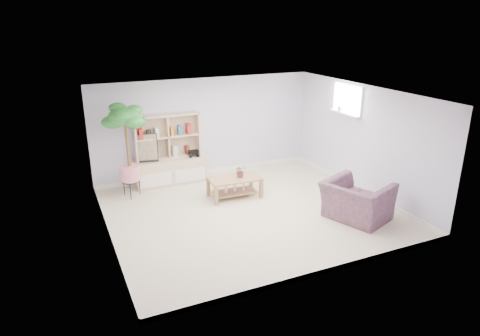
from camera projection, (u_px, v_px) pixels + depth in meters
name	position (u px, v px, depth m)	size (l,w,h in m)	color
floor	(249.00, 212.00, 8.70)	(5.50, 5.00, 0.01)	beige
ceiling	(250.00, 94.00, 7.90)	(5.50, 5.00, 0.01)	white
walls	(250.00, 156.00, 8.30)	(5.51, 5.01, 2.40)	silver
baseboard	(249.00, 210.00, 8.68)	(5.50, 5.00, 0.10)	white
window	(348.00, 99.00, 9.61)	(0.10, 0.98, 0.68)	silver
window_sill	(344.00, 113.00, 9.69)	(0.14, 1.00, 0.04)	white
storage_unit	(169.00, 150.00, 9.96)	(1.64, 0.55, 1.64)	#E1B88B
poster	(147.00, 148.00, 9.69)	(0.47, 0.11, 0.65)	gold
toy_truck	(194.00, 153.00, 10.13)	(0.33, 0.22, 0.17)	black
coffee_table	(235.00, 187.00, 9.35)	(1.11, 0.60, 0.45)	#915F32
table_plant	(241.00, 171.00, 9.26)	(0.25, 0.21, 0.27)	#296129
floor_tree	(128.00, 152.00, 9.12)	(0.76, 0.76, 2.07)	#227126
armchair	(357.00, 198.00, 8.26)	(1.18, 1.02, 0.87)	navy
sill_plant	(340.00, 106.00, 9.79)	(0.13, 0.11, 0.24)	#227126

